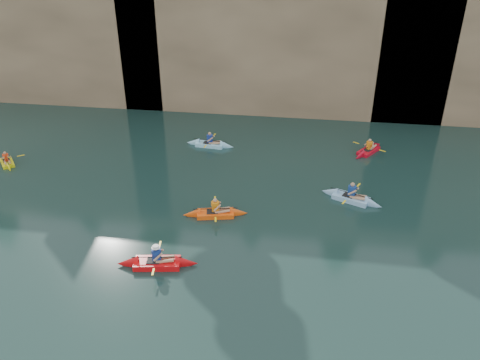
# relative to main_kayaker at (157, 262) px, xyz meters

# --- Properties ---
(ground) EXTENTS (160.00, 160.00, 0.00)m
(ground) POSITION_rel_main_kayaker_xyz_m (1.42, -2.53, -0.17)
(ground) COLOR black
(ground) RESTS_ON ground
(cliff) EXTENTS (70.00, 16.00, 12.00)m
(cliff) POSITION_rel_main_kayaker_xyz_m (1.42, 27.47, 5.83)
(cliff) COLOR tan
(cliff) RESTS_ON ground
(cliff_slab_west) EXTENTS (26.00, 2.40, 10.56)m
(cliff_slab_west) POSITION_rel_main_kayaker_xyz_m (-18.58, 20.07, 5.11)
(cliff_slab_west) COLOR #9B7F5E
(cliff_slab_west) RESTS_ON ground
(cliff_slab_center) EXTENTS (24.00, 2.40, 11.40)m
(cliff_slab_center) POSITION_rel_main_kayaker_xyz_m (3.42, 20.07, 5.53)
(cliff_slab_center) COLOR #9B7F5E
(cliff_slab_center) RESTS_ON ground
(sea_cave_west) EXTENTS (4.50, 1.00, 4.00)m
(sea_cave_west) POSITION_rel_main_kayaker_xyz_m (-16.58, 19.42, 1.83)
(sea_cave_west) COLOR black
(sea_cave_west) RESTS_ON ground
(sea_cave_center) EXTENTS (3.50, 1.00, 3.20)m
(sea_cave_center) POSITION_rel_main_kayaker_xyz_m (-2.58, 19.42, 1.43)
(sea_cave_center) COLOR black
(sea_cave_center) RESTS_ON ground
(sea_cave_east) EXTENTS (5.00, 1.00, 4.50)m
(sea_cave_east) POSITION_rel_main_kayaker_xyz_m (11.42, 19.42, 2.08)
(sea_cave_east) COLOR black
(sea_cave_east) RESTS_ON ground
(main_kayaker) EXTENTS (3.48, 2.30, 1.26)m
(main_kayaker) POSITION_rel_main_kayaker_xyz_m (0.00, 0.00, 0.00)
(main_kayaker) COLOR red
(main_kayaker) RESTS_ON ground
(kayaker_orange) EXTENTS (3.29, 2.37, 1.22)m
(kayaker_orange) POSITION_rel_main_kayaker_xyz_m (1.62, 4.25, -0.02)
(kayaker_orange) COLOR #FF5610
(kayaker_orange) RESTS_ON ground
(kayaker_ltblue_near) EXTENTS (3.33, 2.37, 1.30)m
(kayaker_ltblue_near) POSITION_rel_main_kayaker_xyz_m (8.32, 6.81, -0.01)
(kayaker_ltblue_near) COLOR #8ABDE7
(kayaker_ltblue_near) RESTS_ON ground
(kayaker_red_far) EXTENTS (2.33, 2.99, 1.15)m
(kayaker_red_far) POSITION_rel_main_kayaker_xyz_m (9.77, 13.22, -0.03)
(kayaker_red_far) COLOR red
(kayaker_red_far) RESTS_ON ground
(kayaker_yellow) EXTENTS (2.13, 2.33, 1.03)m
(kayaker_yellow) POSITION_rel_main_kayaker_xyz_m (-12.03, 8.09, -0.04)
(kayaker_yellow) COLOR yellow
(kayaker_yellow) RESTS_ON ground
(kayaker_ltblue_mid) EXTENTS (3.28, 2.41, 1.23)m
(kayaker_ltblue_mid) POSITION_rel_main_kayaker_xyz_m (-0.45, 12.64, -0.02)
(kayaker_ltblue_mid) COLOR #95DEFA
(kayaker_ltblue_mid) RESTS_ON ground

